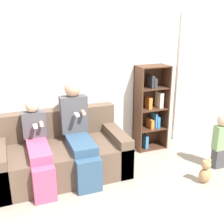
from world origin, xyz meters
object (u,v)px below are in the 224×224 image
object	(u,v)px
couch	(61,155)
bookshelf	(151,108)
teddy_bear	(205,172)
toddler_standing	(221,139)
adult_seated	(78,130)
child_seated	(38,145)

from	to	relation	value
couch	bookshelf	distance (m)	1.60
teddy_bear	toddler_standing	bearing A→B (deg)	31.22
couch	toddler_standing	xyz separation A→B (m)	(2.11, -0.63, 0.16)
bookshelf	couch	bearing A→B (deg)	-167.84
couch	teddy_bear	bearing A→B (deg)	-27.96
couch	adult_seated	size ratio (longest dim) A/B	1.36
adult_seated	child_seated	size ratio (longest dim) A/B	1.19
couch	adult_seated	world-z (taller)	adult_seated
child_seated	toddler_standing	size ratio (longest dim) A/B	1.32
teddy_bear	bookshelf	bearing A→B (deg)	97.53
bookshelf	teddy_bear	size ratio (longest dim) A/B	4.02
couch	child_seated	world-z (taller)	child_seated
toddler_standing	couch	bearing A→B (deg)	163.50
adult_seated	child_seated	xyz separation A→B (m)	(-0.53, -0.05, -0.11)
child_seated	bookshelf	size ratio (longest dim) A/B	0.79
toddler_standing	teddy_bear	bearing A→B (deg)	-148.78
child_seated	bookshelf	world-z (taller)	bookshelf
adult_seated	couch	bearing A→B (deg)	157.22
couch	teddy_bear	world-z (taller)	couch
child_seated	toddler_standing	xyz separation A→B (m)	(2.41, -0.48, -0.10)
couch	child_seated	distance (m)	0.43
bookshelf	teddy_bear	xyz separation A→B (m)	(0.16, -1.21, -0.51)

